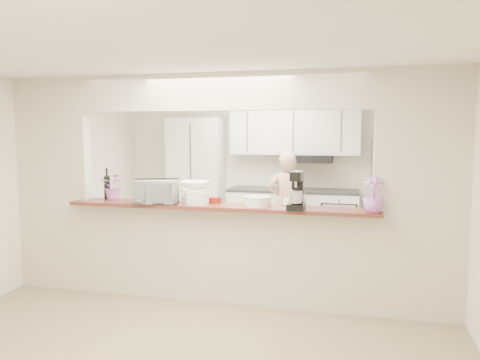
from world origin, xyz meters
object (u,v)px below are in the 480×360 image
(stand_mixer, at_px, (297,192))
(person, at_px, (287,205))
(refrigerator, at_px, (396,198))
(toaster_oven, at_px, (157,191))

(stand_mixer, xyz_separation_m, person, (-0.41, 2.18, -0.48))
(refrigerator, relative_size, stand_mixer, 4.35)
(refrigerator, xyz_separation_m, person, (-1.61, -0.61, -0.07))
(person, bearing_deg, refrigerator, -161.42)
(person, bearing_deg, stand_mixer, 98.45)
(stand_mixer, relative_size, person, 0.25)
(refrigerator, distance_m, stand_mixer, 3.06)
(refrigerator, relative_size, person, 1.08)
(stand_mixer, bearing_deg, person, 100.64)
(toaster_oven, relative_size, stand_mixer, 1.20)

